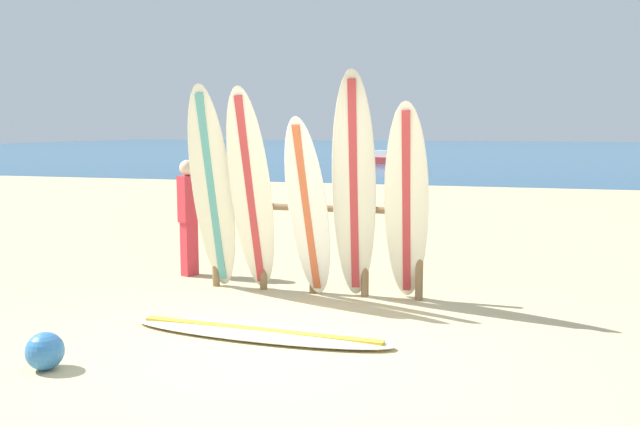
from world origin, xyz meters
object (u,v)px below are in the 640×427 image
(surfboard_lying_on_sand, at_px, (259,333))
(beachgoer_standing, at_px, (188,212))
(surfboard_leaning_left, at_px, (251,194))
(small_boat_offshore, at_px, (383,159))
(surfboard_leaning_far_left, at_px, (212,191))
(surfboard_leaning_center_left, at_px, (308,210))
(surfboard_leaning_center_right, at_px, (406,205))
(surfboard_leaning_center, at_px, (354,188))
(beach_ball, at_px, (45,351))
(surfboard_rack, at_px, (313,235))

(surfboard_lying_on_sand, distance_m, beachgoer_standing, 3.04)
(surfboard_leaning_left, xyz_separation_m, small_boat_offshore, (-4.11, 30.05, -0.96))
(surfboard_leaning_far_left, xyz_separation_m, surfboard_leaning_center_left, (1.19, -0.04, -0.18))
(surfboard_leaning_center_left, xyz_separation_m, surfboard_leaning_center_right, (1.10, 0.12, 0.08))
(surfboard_leaning_far_left, relative_size, surfboard_leaning_center, 0.95)
(small_boat_offshore, bearing_deg, surfboard_leaning_center, -79.95)
(beachgoer_standing, bearing_deg, surfboard_leaning_center_right, -13.79)
(surfboard_leaning_far_left, bearing_deg, surfboard_lying_on_sand, -51.99)
(small_boat_offshore, relative_size, beach_ball, 9.57)
(surfboard_lying_on_sand, bearing_deg, surfboard_leaning_left, 113.93)
(surfboard_leaning_left, relative_size, surfboard_leaning_center, 0.94)
(beach_ball, bearing_deg, surfboard_lying_on_sand, 44.12)
(beachgoer_standing, xyz_separation_m, small_boat_offshore, (-2.88, 29.20, -0.60))
(surfboard_leaning_left, distance_m, small_boat_offshore, 30.34)
(surfboard_leaning_center, height_order, small_boat_offshore, surfboard_leaning_center)
(surfboard_rack, distance_m, surfboard_leaning_center, 0.87)
(surfboard_leaning_center, height_order, beach_ball, surfboard_leaning_center)
(beachgoer_standing, bearing_deg, small_boat_offshore, 95.63)
(surfboard_leaning_left, distance_m, surfboard_leaning_center, 1.20)
(surfboard_rack, relative_size, small_boat_offshore, 0.88)
(surfboard_leaning_center_right, bearing_deg, beachgoer_standing, 166.21)
(surfboard_leaning_far_left, relative_size, beach_ball, 7.90)
(surfboard_leaning_center_left, distance_m, surfboard_lying_on_sand, 1.73)
(surfboard_rack, xyz_separation_m, beach_ball, (-1.37, -3.11, -0.55))
(surfboard_lying_on_sand, distance_m, beach_ball, 1.90)
(surfboard_leaning_center_left, distance_m, beachgoer_standing, 2.11)
(beach_ball, bearing_deg, surfboard_rack, 66.19)
(surfboard_lying_on_sand, height_order, beachgoer_standing, beachgoer_standing)
(surfboard_leaning_center, bearing_deg, beachgoer_standing, 162.74)
(beachgoer_standing, bearing_deg, surfboard_leaning_center, -17.26)
(surfboard_lying_on_sand, bearing_deg, surfboard_rack, 89.68)
(surfboard_leaning_left, distance_m, surfboard_leaning_center_left, 0.71)
(surfboard_rack, relative_size, surfboard_leaning_far_left, 1.07)
(beach_ball, bearing_deg, surfboard_leaning_center_right, 48.37)
(surfboard_leaning_far_left, xyz_separation_m, surfboard_lying_on_sand, (1.13, -1.44, -1.20))
(surfboard_leaning_center, bearing_deg, surfboard_rack, 153.26)
(surfboard_leaning_far_left, relative_size, beachgoer_standing, 1.59)
(surfboard_leaning_center_right, bearing_deg, surfboard_leaning_left, -176.60)
(surfboard_leaning_center, relative_size, beach_ball, 8.33)
(surfboard_leaning_center_left, height_order, beachgoer_standing, surfboard_leaning_center_left)
(surfboard_leaning_center, distance_m, beach_ball, 3.61)
(surfboard_leaning_far_left, xyz_separation_m, beach_ball, (-0.23, -2.76, -1.08))
(surfboard_rack, xyz_separation_m, surfboard_leaning_center_right, (1.15, -0.27, 0.43))
(surfboard_leaning_far_left, height_order, surfboard_leaning_center, surfboard_leaning_center)
(surfboard_leaning_center, xyz_separation_m, beach_ball, (-1.93, -2.82, -1.14))
(surfboard_leaning_far_left, height_order, surfboard_leaning_center_right, surfboard_leaning_far_left)
(surfboard_lying_on_sand, bearing_deg, surfboard_leaning_center_right, 52.58)
(surfboard_leaning_center, bearing_deg, surfboard_lying_on_sand, -110.76)
(surfboard_leaning_center_right, height_order, surfboard_lying_on_sand, surfboard_leaning_center_right)
(small_boat_offshore, bearing_deg, beachgoer_standing, -84.37)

